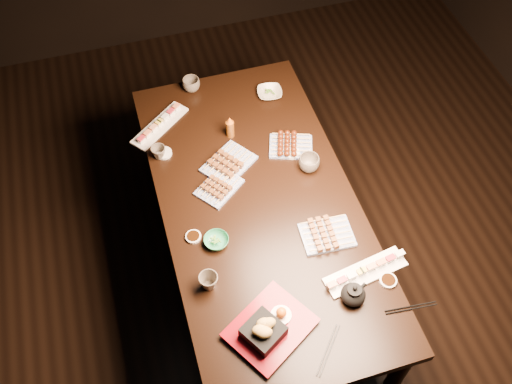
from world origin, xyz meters
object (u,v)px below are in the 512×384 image
teacup_far_right (191,84)px  teapot (353,293)px  dining_table (259,244)px  yakitori_plate_center (229,161)px  tempura_tray (271,323)px  sushi_platter_near (366,270)px  edamame_bowl_green (216,241)px  sushi_platter_far (159,124)px  yakitori_plate_left (219,185)px  teacup_far_left (159,152)px  condiment_bottle (230,127)px  edamame_bowl_cream (270,93)px  teacup_near_left (209,281)px  yakitori_plate_right (327,233)px  teacup_mid_right (309,163)px

teacup_far_right → teapot: 1.45m
dining_table → yakitori_plate_center: size_ratio=7.37×
tempura_tray → teacup_far_right: size_ratio=3.41×
sushi_platter_near → edamame_bowl_green: 0.66m
sushi_platter_far → yakitori_plate_left: yakitori_plate_left is taller
sushi_platter_near → teacup_far_left: bearing=119.9°
dining_table → sushi_platter_far: (-0.35, 0.61, 0.40)m
teacup_far_left → condiment_bottle: size_ratio=0.56×
edamame_bowl_cream → teacup_near_left: (-0.59, -1.01, 0.02)m
sushi_platter_far → tempura_tray: 1.24m
edamame_bowl_green → yakitori_plate_center: bearing=67.9°
tempura_tray → condiment_bottle: size_ratio=2.51×
sushi_platter_far → edamame_bowl_green: (0.11, -0.76, -0.00)m
sushi_platter_near → condiment_bottle: condiment_bottle is taller
yakitori_plate_center → dining_table: bearing=-108.9°
teacup_far_right → teapot: teapot is taller
teacup_far_left → edamame_bowl_cream: bearing=21.3°
yakitori_plate_center → yakitori_plate_left: size_ratio=1.17×
teacup_far_right → sushi_platter_far: bearing=-135.1°
edamame_bowl_green → teapot: bearing=-41.8°
dining_table → condiment_bottle: condiment_bottle is taller
edamame_bowl_green → yakitori_plate_right: bearing=-12.5°
edamame_bowl_cream → teacup_far_right: bearing=157.5°
sushi_platter_near → yakitori_plate_center: yakitori_plate_center is taller
tempura_tray → yakitori_plate_right: bearing=11.9°
yakitori_plate_left → teapot: 0.81m
sushi_platter_far → teacup_near_left: size_ratio=4.24×
teacup_near_left → teacup_far_left: bearing=95.0°
sushi_platter_far → teacup_far_right: bearing=-173.6°
tempura_tray → teacup_far_left: bearing=73.2°
teacup_far_left → teapot: 1.17m
yakitori_plate_left → condiment_bottle: (0.14, 0.31, 0.04)m
edamame_bowl_green → tempura_tray: size_ratio=0.34×
yakitori_plate_center → edamame_bowl_green: yakitori_plate_center is taller
yakitori_plate_right → teacup_mid_right: (0.05, 0.39, 0.01)m
sushi_platter_near → tempura_tray: size_ratio=1.15×
sushi_platter_near → edamame_bowl_cream: bearing=84.3°
edamame_bowl_cream → tempura_tray: size_ratio=0.41×
yakitori_plate_right → edamame_bowl_green: (-0.48, 0.11, -0.01)m
teacup_mid_right → teacup_far_left: teacup_mid_right is taller
yakitori_plate_left → teacup_far_right: teacup_far_right is taller
dining_table → teacup_near_left: size_ratio=21.70×
dining_table → sushi_platter_far: sushi_platter_far is taller
tempura_tray → teacup_far_right: 1.44m
sushi_platter_near → edamame_bowl_cream: (-0.07, 1.15, -0.01)m
yakitori_plate_right → condiment_bottle: (-0.26, 0.71, 0.04)m
condiment_bottle → edamame_bowl_cream: bearing=38.2°
edamame_bowl_green → teacup_far_right: 0.99m
dining_table → teapot: size_ratio=14.58×
teacup_near_left → teacup_far_right: bearing=80.7°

